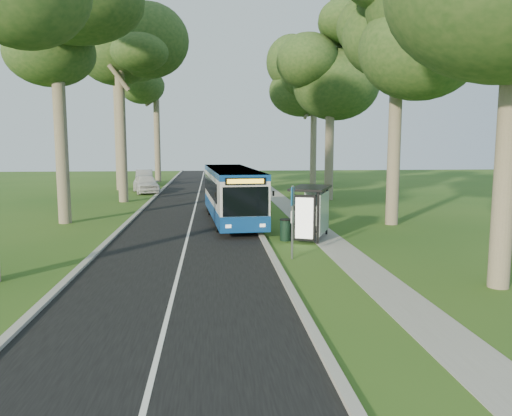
{
  "coord_description": "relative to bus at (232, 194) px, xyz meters",
  "views": [
    {
      "loc": [
        -2.32,
        -20.31,
        4.45
      ],
      "look_at": [
        -0.4,
        1.36,
        1.6
      ],
      "focal_mm": 35.0,
      "sensor_mm": 36.0,
      "label": 1
    }
  ],
  "objects": [
    {
      "name": "tree_east_b",
      "position": [
        8.7,
        -1.89,
        10.02
      ],
      "size": [
        5.2,
        5.2,
        15.62
      ],
      "color": "#7A6B56",
      "rests_on": "ground"
    },
    {
      "name": "road",
      "position": [
        -2.3,
        2.11,
        -1.54
      ],
      "size": [
        7.0,
        100.0,
        0.02
      ],
      "primitive_type": "cube",
      "color": "black",
      "rests_on": "ground"
    },
    {
      "name": "tree_west_d",
      "position": [
        -9.8,
        20.11,
        11.61
      ],
      "size": [
        5.2,
        5.2,
        17.81
      ],
      "color": "#7A6B56",
      "rests_on": "ground"
    },
    {
      "name": "bus_shelter",
      "position": [
        3.57,
        -5.95,
        0.16
      ],
      "size": [
        2.5,
        3.2,
        2.43
      ],
      "rotation": [
        0.0,
        0.0,
        -0.39
      ],
      "color": "black",
      "rests_on": "ground"
    },
    {
      "name": "bus",
      "position": [
        0.0,
        0.0,
        0.0
      ],
      "size": [
        3.17,
        11.45,
        3.0
      ],
      "rotation": [
        0.0,
        0.0,
        0.07
      ],
      "color": "silver",
      "rests_on": "ground"
    },
    {
      "name": "kerb_west",
      "position": [
        -5.8,
        2.11,
        -1.49
      ],
      "size": [
        0.25,
        100.0,
        0.12
      ],
      "primitive_type": "cube",
      "color": "#9E9B93",
      "rests_on": "ground"
    },
    {
      "name": "centre_line",
      "position": [
        -2.3,
        2.11,
        -1.53
      ],
      "size": [
        0.12,
        100.0,
        0.0
      ],
      "primitive_type": "cube",
      "color": "white",
      "rests_on": "road"
    },
    {
      "name": "car_silver",
      "position": [
        -8.21,
        25.11,
        -0.74
      ],
      "size": [
        2.32,
        5.12,
        1.63
      ],
      "primitive_type": "imported",
      "rotation": [
        0.0,
        0.0,
        0.12
      ],
      "color": "#A6A9AE",
      "rests_on": "ground"
    },
    {
      "name": "footpath",
      "position": [
        4.2,
        2.11,
        -1.54
      ],
      "size": [
        1.5,
        100.0,
        0.02
      ],
      "primitive_type": "cube",
      "color": "gray",
      "rests_on": "ground"
    },
    {
      "name": "ground",
      "position": [
        1.2,
        -7.89,
        -1.55
      ],
      "size": [
        120.0,
        120.0,
        0.0
      ],
      "primitive_type": "plane",
      "color": "#295019",
      "rests_on": "ground"
    },
    {
      "name": "tree_west_b",
      "position": [
        -9.3,
        0.11,
        10.16
      ],
      "size": [
        5.2,
        5.2,
        15.82
      ],
      "color": "#7A6B56",
      "rests_on": "ground"
    },
    {
      "name": "tree_west_e",
      "position": [
        -7.3,
        30.11,
        10.28
      ],
      "size": [
        5.2,
        5.2,
        15.98
      ],
      "color": "#7A6B56",
      "rests_on": "ground"
    },
    {
      "name": "tree_east_d",
      "position": [
        9.2,
        22.11,
        8.15
      ],
      "size": [
        5.2,
        5.2,
        13.08
      ],
      "color": "#7A6B56",
      "rests_on": "ground"
    },
    {
      "name": "kerb_east",
      "position": [
        1.2,
        2.11,
        -1.49
      ],
      "size": [
        0.25,
        100.0,
        0.12
      ],
      "primitive_type": "cube",
      "color": "#9E9B93",
      "rests_on": "ground"
    },
    {
      "name": "tree_west_c",
      "position": [
        -7.8,
        10.11,
        10.24
      ],
      "size": [
        5.2,
        5.2,
        15.93
      ],
      "color": "#7A6B56",
      "rests_on": "ground"
    },
    {
      "name": "bus_stop_sign",
      "position": [
        1.93,
        -9.57,
        0.2
      ],
      "size": [
        0.19,
        0.38,
        2.84
      ],
      "rotation": [
        0.0,
        0.0,
        -0.4
      ],
      "color": "gray",
      "rests_on": "ground"
    },
    {
      "name": "tree_east_c",
      "position": [
        8.0,
        10.11,
        9.82
      ],
      "size": [
        5.2,
        5.2,
        15.35
      ],
      "color": "#7A6B56",
      "rests_on": "ground"
    },
    {
      "name": "car_white",
      "position": [
        -7.0,
        16.93,
        -0.72
      ],
      "size": [
        3.13,
        5.24,
        1.67
      ],
      "primitive_type": "imported",
      "rotation": [
        0.0,
        0.0,
        0.25
      ],
      "color": "silver",
      "rests_on": "ground"
    },
    {
      "name": "litter_bin",
      "position": [
        2.22,
        -5.93,
        -1.05
      ],
      "size": [
        0.57,
        0.57,
        1.0
      ],
      "rotation": [
        0.0,
        0.0,
        0.08
      ],
      "color": "black",
      "rests_on": "ground"
    }
  ]
}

